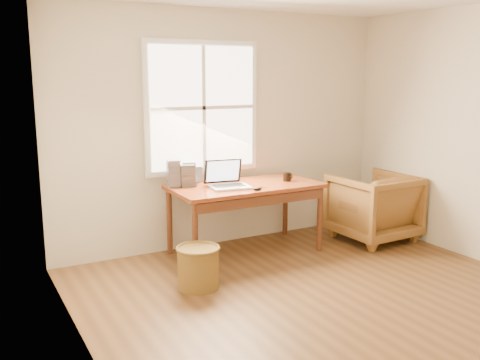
# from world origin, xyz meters

# --- Properties ---
(room_shell) EXTENTS (4.04, 4.54, 2.64)m
(room_shell) POSITION_xyz_m (-0.02, 0.16, 1.32)
(room_shell) COLOR brown
(room_shell) RESTS_ON ground
(desk) EXTENTS (1.60, 0.80, 0.04)m
(desk) POSITION_xyz_m (0.00, 1.80, 0.73)
(desk) COLOR brown
(desk) RESTS_ON room_shell
(armchair) EXTENTS (0.86, 0.89, 0.78)m
(armchair) POSITION_xyz_m (1.53, 1.49, 0.39)
(armchair) COLOR brown
(armchair) RESTS_ON room_shell
(wicker_stool) EXTENTS (0.42, 0.42, 0.37)m
(wicker_stool) POSITION_xyz_m (-0.86, 1.13, 0.19)
(wicker_stool) COLOR brown
(wicker_stool) RESTS_ON room_shell
(laptop) EXTENTS (0.45, 0.47, 0.30)m
(laptop) POSITION_xyz_m (-0.23, 1.71, 0.90)
(laptop) COLOR #ACB0B4
(laptop) RESTS_ON desk
(mouse) EXTENTS (0.10, 0.07, 0.03)m
(mouse) POSITION_xyz_m (-0.04, 1.48, 0.77)
(mouse) COLOR black
(mouse) RESTS_ON desk
(coffee_mug) EXTENTS (0.11, 0.11, 0.10)m
(coffee_mug) POSITION_xyz_m (0.49, 1.74, 0.80)
(coffee_mug) COLOR black
(coffee_mug) RESTS_ON desk
(cd_stack_a) EXTENTS (0.16, 0.14, 0.25)m
(cd_stack_a) POSITION_xyz_m (-0.53, 2.06, 0.88)
(cd_stack_a) COLOR #A8ACB3
(cd_stack_a) RESTS_ON desk
(cd_stack_b) EXTENTS (0.17, 0.16, 0.23)m
(cd_stack_b) POSITION_xyz_m (-0.58, 2.00, 0.86)
(cd_stack_b) COLOR #26262B
(cd_stack_b) RESTS_ON desk
(cd_stack_c) EXTENTS (0.14, 0.13, 0.28)m
(cd_stack_c) POSITION_xyz_m (-0.71, 2.06, 0.89)
(cd_stack_c) COLOR #91929D
(cd_stack_c) RESTS_ON desk
(cd_stack_d) EXTENTS (0.15, 0.13, 0.18)m
(cd_stack_d) POSITION_xyz_m (-0.44, 2.16, 0.84)
(cd_stack_d) COLOR #A8AFB3
(cd_stack_d) RESTS_ON desk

